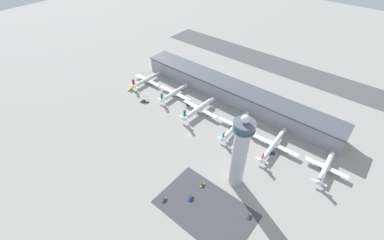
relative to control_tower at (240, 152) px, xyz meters
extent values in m
plane|color=#9E9B93|center=(-57.31, 15.34, -30.74)|extent=(1000.00, 1000.00, 0.00)
cube|color=#9399A3|center=(-57.31, 85.34, -22.74)|extent=(218.10, 22.00, 16.01)
cube|color=#4C515B|center=(-57.31, 85.34, -13.93)|extent=(218.10, 25.00, 1.60)
cube|color=#515154|center=(-57.31, 184.76, -30.74)|extent=(327.15, 44.00, 0.01)
cylinder|color=#BCBCC1|center=(0.00, 0.00, -5.46)|extent=(10.18, 10.18, 50.57)
cylinder|color=#565B66|center=(0.00, 0.00, 20.23)|extent=(14.14, 14.14, 0.80)
cylinder|color=#334C60|center=(0.00, 0.00, 22.68)|extent=(13.01, 13.01, 4.11)
cylinder|color=#565B66|center=(0.00, 0.00, 25.24)|extent=(14.14, 14.14, 1.00)
sphere|color=white|center=(0.00, 0.00, 28.45)|extent=(5.42, 5.42, 5.42)
cube|color=#424247|center=(-2.73, -31.94, -30.74)|extent=(64.00, 40.00, 0.01)
cylinder|color=white|center=(-150.41, 51.23, -26.65)|extent=(4.08, 29.78, 4.08)
cone|color=white|center=(-150.41, 67.95, -26.65)|extent=(4.08, 3.67, 4.08)
cone|color=white|center=(-150.42, 33.89, -26.65)|extent=(3.67, 4.89, 3.67)
cube|color=white|center=(-150.41, 51.82, -27.36)|extent=(35.58, 4.41, 0.44)
cylinder|color=#A8A8B2|center=(-157.88, 52.83, -28.60)|extent=(2.24, 4.48, 2.24)
cylinder|color=#A8A8B2|center=(-142.94, 52.82, -28.60)|extent=(2.24, 4.48, 2.24)
cube|color=red|center=(-150.42, 32.92, -21.35)|extent=(0.30, 2.80, 6.52)
cube|color=white|center=(-150.42, 32.52, -26.24)|extent=(11.41, 2.00, 0.24)
cylinder|color=black|center=(-150.41, 64.92, -29.71)|extent=(0.28, 0.28, 2.05)
cylinder|color=black|center=(-147.56, 51.02, -29.71)|extent=(0.28, 0.28, 2.05)
cylinder|color=black|center=(-153.27, 51.02, -29.71)|extent=(0.28, 0.28, 2.05)
cylinder|color=white|center=(-108.40, 52.10, -26.59)|extent=(3.97, 29.62, 3.95)
cone|color=white|center=(-108.41, 68.68, -26.59)|extent=(3.95, 3.56, 3.95)
cone|color=white|center=(-108.39, 34.92, -26.59)|extent=(3.56, 4.74, 3.55)
cube|color=white|center=(-108.40, 52.69, -27.28)|extent=(41.39, 4.42, 0.44)
cylinder|color=#A8A8B2|center=(-117.09, 53.68, -28.48)|extent=(2.17, 4.34, 2.17)
cylinder|color=#A8A8B2|center=(-99.71, 53.69, -28.48)|extent=(2.17, 4.34, 2.17)
cube|color=#14704C|center=(-108.39, 33.97, -21.46)|extent=(0.30, 2.80, 6.32)
cube|color=white|center=(-108.39, 33.57, -26.20)|extent=(11.06, 2.01, 0.24)
cylinder|color=black|center=(-108.41, 65.70, -29.65)|extent=(0.28, 0.28, 2.17)
cylinder|color=black|center=(-105.64, 51.89, -29.65)|extent=(0.28, 0.28, 2.17)
cylinder|color=black|center=(-111.16, 51.89, -29.65)|extent=(0.28, 0.28, 2.17)
cylinder|color=white|center=(-70.56, 46.70, -25.68)|extent=(5.71, 33.74, 4.55)
cone|color=white|center=(-69.91, 65.53, -25.68)|extent=(4.69, 4.25, 4.55)
cone|color=white|center=(-71.24, 27.18, -25.68)|extent=(4.28, 5.60, 4.09)
cube|color=white|center=(-70.54, 47.37, -26.48)|extent=(40.74, 5.81, 0.44)
cylinder|color=#A8A8B2|center=(-79.03, 48.66, -27.85)|extent=(2.67, 5.09, 2.50)
cylinder|color=#A8A8B2|center=(-61.98, 48.07, -27.85)|extent=(2.67, 5.09, 2.50)
cube|color=#14704C|center=(-71.28, 26.09, -19.77)|extent=(0.40, 2.81, 7.28)
cube|color=white|center=(-71.29, 25.69, -25.23)|extent=(12.79, 2.44, 0.24)
cylinder|color=black|center=(-70.02, 62.29, -29.35)|extent=(0.28, 0.28, 2.78)
cylinder|color=black|center=(-67.39, 46.46, -29.35)|extent=(0.28, 0.28, 2.78)
cylinder|color=black|center=(-73.75, 46.68, -29.35)|extent=(0.28, 0.28, 2.78)
cylinder|color=silver|center=(-30.34, 48.81, -26.67)|extent=(5.56, 38.12, 3.60)
cone|color=silver|center=(-31.41, 69.39, -26.67)|extent=(3.76, 3.42, 3.60)
cone|color=silver|center=(-29.24, 27.68, -26.67)|extent=(3.46, 4.48, 3.24)
cube|color=silver|center=(-30.38, 49.57, -27.30)|extent=(37.41, 6.32, 0.44)
cylinder|color=#A8A8B2|center=(-38.24, 50.16, -28.38)|extent=(2.18, 4.05, 1.98)
cylinder|color=#A8A8B2|center=(-22.62, 50.97, -28.38)|extent=(2.18, 4.05, 1.98)
cube|color=#197FB2|center=(-29.20, 26.82, -21.99)|extent=(0.44, 2.81, 5.75)
cube|color=silver|center=(-29.18, 26.42, -26.31)|extent=(10.16, 2.52, 0.24)
cylinder|color=black|center=(-31.26, 66.58, -29.60)|extent=(0.28, 0.28, 2.27)
cylinder|color=black|center=(-27.82, 48.90, -29.60)|extent=(0.28, 0.28, 2.27)
cylinder|color=black|center=(-32.85, 48.64, -29.60)|extent=(0.28, 0.28, 2.27)
cylinder|color=white|center=(6.47, 48.58, -26.55)|extent=(5.05, 37.73, 3.80)
cone|color=white|center=(5.79, 69.09, -26.55)|extent=(3.91, 3.54, 3.80)
cone|color=white|center=(7.17, 27.50, -26.55)|extent=(3.57, 4.67, 3.42)
cube|color=white|center=(6.44, 49.33, -27.22)|extent=(41.20, 5.77, 0.44)
cylinder|color=#A8A8B2|center=(-2.21, 50.04, -28.37)|extent=(2.23, 4.25, 2.09)
cylinder|color=#A8A8B2|center=(15.03, 50.62, -28.37)|extent=(2.23, 4.25, 2.09)
cube|color=red|center=(7.20, 26.59, -21.61)|extent=(0.39, 2.81, 6.08)
cube|color=white|center=(7.22, 26.19, -26.17)|extent=(10.70, 2.35, 0.24)
cylinder|color=black|center=(5.88, 66.18, -29.60)|extent=(0.28, 0.28, 2.29)
cylinder|color=black|center=(9.13, 48.62, -29.60)|extent=(0.28, 0.28, 2.29)
cylinder|color=black|center=(3.81, 48.44, -29.60)|extent=(0.28, 0.28, 2.29)
cylinder|color=silver|center=(47.61, 51.46, -26.51)|extent=(4.90, 28.19, 3.85)
cone|color=silver|center=(47.01, 67.21, -26.51)|extent=(3.97, 3.60, 3.85)
cone|color=silver|center=(48.22, 35.13, -26.51)|extent=(3.63, 4.74, 3.46)
cube|color=silver|center=(47.58, 52.02, -27.18)|extent=(31.80, 5.59, 0.44)
cylinder|color=#A8A8B2|center=(40.90, 52.77, -28.35)|extent=(2.27, 4.31, 2.12)
cylinder|color=#A8A8B2|center=(54.19, 53.27, -28.35)|extent=(2.27, 4.31, 2.12)
cube|color=navy|center=(48.26, 34.20, -21.51)|extent=(0.41, 2.81, 6.15)
cube|color=silver|center=(48.27, 33.81, -26.12)|extent=(10.84, 2.40, 0.24)
cylinder|color=black|center=(47.12, 64.28, -29.59)|extent=(0.28, 0.28, 2.31)
cylinder|color=black|center=(50.30, 51.32, -29.59)|extent=(0.28, 0.28, 2.31)
cylinder|color=black|center=(44.92, 51.12, -29.59)|extent=(0.28, 0.28, 2.31)
cube|color=black|center=(-124.59, 24.17, -30.68)|extent=(7.06, 5.65, 0.12)
cube|color=#2D333D|center=(-124.59, 24.17, -29.98)|extent=(8.23, 6.43, 1.52)
cube|color=#232D38|center=(-125.29, 23.73, -28.60)|extent=(3.21, 3.10, 1.24)
cube|color=black|center=(-88.45, 49.04, -30.68)|extent=(5.79, 5.21, 0.12)
cube|color=#2D333D|center=(-88.45, 49.04, -29.95)|extent=(6.68, 5.93, 1.57)
cube|color=#232D38|center=(-87.93, 48.65, -28.52)|extent=(2.87, 2.91, 1.29)
cube|color=black|center=(8.00, 41.65, -30.68)|extent=(5.72, 4.74, 0.12)
cube|color=#2D333D|center=(8.00, 41.65, -29.89)|extent=(6.64, 5.37, 1.69)
cube|color=#232D38|center=(7.45, 41.30, -28.36)|extent=(2.69, 2.69, 1.38)
cube|color=black|center=(-152.40, 28.84, -30.68)|extent=(5.14, 4.83, 0.12)
cube|color=gold|center=(-152.40, 28.84, -29.96)|extent=(5.90, 5.47, 1.56)
cube|color=#232D38|center=(-151.97, 29.20, -28.54)|extent=(2.68, 2.75, 1.28)
cube|color=black|center=(22.43, -18.07, -30.68)|extent=(1.79, 3.42, 0.12)
cube|color=slate|center=(22.43, -18.07, -30.36)|extent=(1.87, 4.07, 0.77)
cube|color=#232D38|center=(22.43, -18.17, -29.66)|extent=(1.62, 2.25, 0.63)
cube|color=black|center=(-15.82, -18.63, -30.68)|extent=(1.75, 3.55, 0.12)
cube|color=gold|center=(-15.82, -18.63, -30.37)|extent=(1.83, 4.22, 0.74)
cube|color=#232D38|center=(-15.82, -18.53, -29.69)|extent=(1.59, 2.33, 0.61)
cube|color=black|center=(-28.69, -44.69, -30.68)|extent=(1.72, 3.56, 0.12)
cube|color=slate|center=(-28.69, -44.69, -30.31)|extent=(1.79, 4.24, 0.87)
cube|color=#232D38|center=(-28.69, -44.80, -29.52)|extent=(1.56, 2.34, 0.71)
cube|color=black|center=(-15.20, -32.24, -30.68)|extent=(1.88, 3.70, 0.12)
cube|color=navy|center=(-15.20, -32.24, -30.31)|extent=(1.98, 4.39, 0.86)
cube|color=#232D38|center=(-15.21, -32.14, -29.53)|extent=(1.70, 2.43, 0.70)
camera|label=1|loc=(49.61, -108.90, 124.97)|focal=24.00mm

